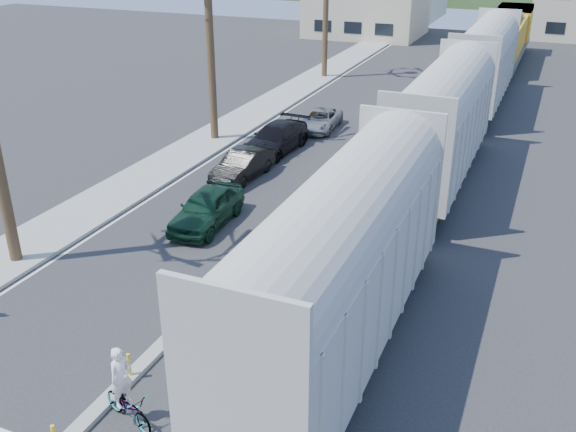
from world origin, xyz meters
name	(u,v)px	position (x,y,z in m)	size (l,w,h in m)	color
ground	(84,426)	(0.00, 0.00, 0.00)	(140.00, 140.00, 0.00)	#28282B
sidewalk	(235,125)	(-8.50, 25.00, 0.07)	(3.00, 90.00, 0.15)	gray
rails	(461,137)	(5.00, 28.00, 0.03)	(1.56, 100.00, 0.06)	black
median	(337,169)	(0.00, 19.96, 0.09)	(0.45, 60.00, 0.85)	gray
lane_markings	(331,138)	(-2.15, 25.00, 0.00)	(9.42, 90.00, 0.01)	silver
freight_train	(461,97)	(5.00, 26.07, 2.91)	(3.00, 60.94, 5.85)	#B5B2A6
car_lead	(207,208)	(-2.98, 11.68, 0.78)	(2.08, 4.66, 1.56)	#10301F
car_second	(242,165)	(-4.01, 17.07, 0.71)	(1.75, 4.37, 1.41)	black
car_third	(276,138)	(-4.15, 21.49, 0.77)	(2.50, 5.42, 1.54)	black
car_rear	(320,120)	(-3.34, 26.43, 0.60)	(2.27, 4.43, 1.20)	#95989A
cyclist	(127,400)	(0.97, 0.58, 0.70)	(1.78, 2.24, 2.24)	#9EA0A5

